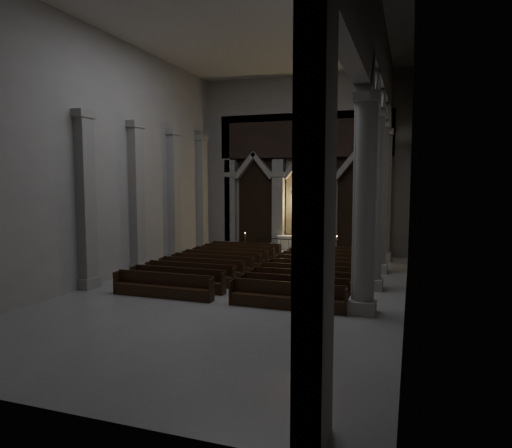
{
  "coord_description": "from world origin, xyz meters",
  "views": [
    {
      "loc": [
        7.13,
        -19.42,
        4.9
      ],
      "look_at": [
        -0.55,
        3.0,
        2.65
      ],
      "focal_mm": 32.0,
      "sensor_mm": 36.0,
      "label": 1
    }
  ],
  "objects_px": {
    "altar": "(291,242)",
    "candle_stand_left": "(245,247)",
    "candle_stand_right": "(337,252)",
    "pews": "(261,271)",
    "altar_rail": "(297,244)",
    "worshipper": "(300,255)"
  },
  "relations": [
    {
      "from": "altar",
      "to": "worshipper",
      "type": "relative_size",
      "value": 1.57
    },
    {
      "from": "altar_rail",
      "to": "pews",
      "type": "distance_m",
      "value": 7.53
    },
    {
      "from": "altar_rail",
      "to": "candle_stand_right",
      "type": "xyz_separation_m",
      "value": [
        2.71,
        -0.42,
        -0.33
      ]
    },
    {
      "from": "candle_stand_right",
      "to": "pews",
      "type": "relative_size",
      "value": 0.14
    },
    {
      "from": "altar",
      "to": "worshipper",
      "type": "bearing_deg",
      "value": -70.01
    },
    {
      "from": "altar_rail",
      "to": "worshipper",
      "type": "distance_m",
      "value": 3.75
    },
    {
      "from": "altar",
      "to": "pews",
      "type": "distance_m",
      "value": 9.01
    },
    {
      "from": "candle_stand_left",
      "to": "pews",
      "type": "relative_size",
      "value": 0.13
    },
    {
      "from": "altar",
      "to": "candle_stand_right",
      "type": "xyz_separation_m",
      "value": [
        3.49,
        -1.88,
        -0.24
      ]
    },
    {
      "from": "pews",
      "to": "altar",
      "type": "bearing_deg",
      "value": 94.92
    },
    {
      "from": "candle_stand_left",
      "to": "candle_stand_right",
      "type": "distance_m",
      "value": 6.21
    },
    {
      "from": "candle_stand_left",
      "to": "worshipper",
      "type": "relative_size",
      "value": 1.19
    },
    {
      "from": "altar_rail",
      "to": "candle_stand_right",
      "type": "relative_size",
      "value": 3.83
    },
    {
      "from": "candle_stand_left",
      "to": "pews",
      "type": "bearing_deg",
      "value": -64.05
    },
    {
      "from": "candle_stand_right",
      "to": "altar",
      "type": "bearing_deg",
      "value": 151.73
    },
    {
      "from": "altar",
      "to": "candle_stand_left",
      "type": "bearing_deg",
      "value": -146.84
    },
    {
      "from": "candle_stand_left",
      "to": "candle_stand_right",
      "type": "relative_size",
      "value": 0.99
    },
    {
      "from": "altar",
      "to": "pews",
      "type": "relative_size",
      "value": 0.18
    },
    {
      "from": "candle_stand_right",
      "to": "altar_rail",
      "type": "bearing_deg",
      "value": 171.15
    },
    {
      "from": "candle_stand_left",
      "to": "altar_rail",
      "type": "bearing_deg",
      "value": 5.37
    },
    {
      "from": "altar",
      "to": "altar_rail",
      "type": "distance_m",
      "value": 1.65
    },
    {
      "from": "pews",
      "to": "candle_stand_right",
      "type": "bearing_deg",
      "value": 69.06
    }
  ]
}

